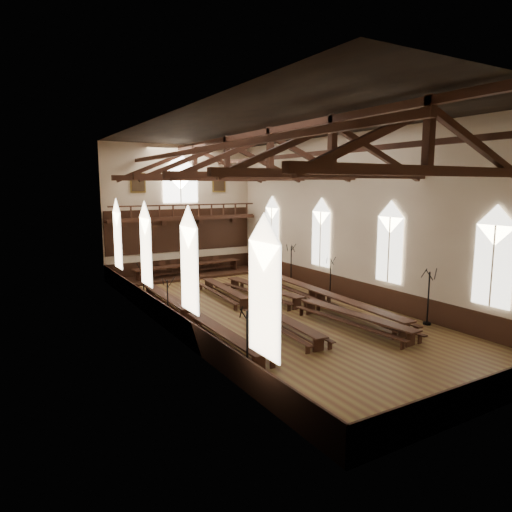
{
  "coord_description": "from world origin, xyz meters",
  "views": [
    {
      "loc": [
        -13.08,
        -20.64,
        6.9
      ],
      "look_at": [
        0.02,
        1.5,
        2.92
      ],
      "focal_mm": 32.0,
      "sensor_mm": 36.0,
      "label": 1
    }
  ],
  "objects_px": {
    "refectory_row_b": "(251,304)",
    "candelabrum_right_far": "(291,271)",
    "candelabrum_right_near": "(428,308)",
    "candelabrum_right_mid": "(330,283)",
    "dais": "(189,276)",
    "candelabrum_left_mid": "(168,310)",
    "candelabrum_left_near": "(247,359)",
    "candelabrum_left_far": "(144,292)",
    "refectory_row_c": "(303,302)",
    "refectory_row_d": "(317,293)",
    "refectory_row_a": "(191,314)",
    "high_table": "(189,265)"
  },
  "relations": [
    {
      "from": "refectory_row_d",
      "to": "dais",
      "type": "distance_m",
      "value": 11.68
    },
    {
      "from": "candelabrum_right_near",
      "to": "refectory_row_d",
      "type": "bearing_deg",
      "value": 107.63
    },
    {
      "from": "high_table",
      "to": "candelabrum_right_near",
      "type": "relative_size",
      "value": 3.07
    },
    {
      "from": "dais",
      "to": "candelabrum_left_mid",
      "type": "relative_size",
      "value": 4.83
    },
    {
      "from": "candelabrum_left_near",
      "to": "high_table",
      "type": "bearing_deg",
      "value": 73.62
    },
    {
      "from": "dais",
      "to": "high_table",
      "type": "height_order",
      "value": "high_table"
    },
    {
      "from": "refectory_row_b",
      "to": "candelabrum_left_mid",
      "type": "height_order",
      "value": "candelabrum_left_mid"
    },
    {
      "from": "candelabrum_left_near",
      "to": "candelabrum_left_mid",
      "type": "distance_m",
      "value": 8.1
    },
    {
      "from": "refectory_row_d",
      "to": "refectory_row_a",
      "type": "bearing_deg",
      "value": -178.08
    },
    {
      "from": "refectory_row_d",
      "to": "candelabrum_left_far",
      "type": "bearing_deg",
      "value": 153.48
    },
    {
      "from": "candelabrum_left_near",
      "to": "candelabrum_right_near",
      "type": "bearing_deg",
      "value": 6.66
    },
    {
      "from": "refectory_row_b",
      "to": "candelabrum_right_near",
      "type": "height_order",
      "value": "candelabrum_right_near"
    },
    {
      "from": "candelabrum_left_far",
      "to": "dais",
      "type": "bearing_deg",
      "value": 50.02
    },
    {
      "from": "dais",
      "to": "candelabrum_right_near",
      "type": "bearing_deg",
      "value": -72.17
    },
    {
      "from": "refectory_row_b",
      "to": "dais",
      "type": "bearing_deg",
      "value": 85.28
    },
    {
      "from": "refectory_row_b",
      "to": "candelabrum_left_near",
      "type": "height_order",
      "value": "candelabrum_left_near"
    },
    {
      "from": "candelabrum_right_near",
      "to": "candelabrum_right_far",
      "type": "height_order",
      "value": "candelabrum_right_near"
    },
    {
      "from": "refectory_row_a",
      "to": "candelabrum_left_near",
      "type": "relative_size",
      "value": 5.1
    },
    {
      "from": "refectory_row_a",
      "to": "candelabrum_left_far",
      "type": "height_order",
      "value": "candelabrum_left_far"
    },
    {
      "from": "dais",
      "to": "candelabrum_right_near",
      "type": "relative_size",
      "value": 4.0
    },
    {
      "from": "candelabrum_right_mid",
      "to": "high_table",
      "type": "bearing_deg",
      "value": 119.52
    },
    {
      "from": "candelabrum_left_mid",
      "to": "refectory_row_b",
      "type": "bearing_deg",
      "value": -5.57
    },
    {
      "from": "candelabrum_right_near",
      "to": "candelabrum_right_mid",
      "type": "relative_size",
      "value": 1.19
    },
    {
      "from": "refectory_row_b",
      "to": "high_table",
      "type": "xyz_separation_m",
      "value": [
        0.91,
        11.05,
        0.38
      ]
    },
    {
      "from": "refectory_row_b",
      "to": "dais",
      "type": "xyz_separation_m",
      "value": [
        0.91,
        11.05,
        -0.4
      ]
    },
    {
      "from": "candelabrum_left_far",
      "to": "candelabrum_right_mid",
      "type": "relative_size",
      "value": 1.06
    },
    {
      "from": "refectory_row_b",
      "to": "candelabrum_right_near",
      "type": "xyz_separation_m",
      "value": [
        6.51,
        -6.36,
        0.37
      ]
    },
    {
      "from": "refectory_row_a",
      "to": "high_table",
      "type": "xyz_separation_m",
      "value": [
        4.58,
        11.37,
        0.35
      ]
    },
    {
      "from": "candelabrum_left_near",
      "to": "dais",
      "type": "bearing_deg",
      "value": 73.62
    },
    {
      "from": "candelabrum_left_far",
      "to": "high_table",
      "type": "bearing_deg",
      "value": 50.02
    },
    {
      "from": "refectory_row_d",
      "to": "candelabrum_right_far",
      "type": "xyz_separation_m",
      "value": [
        2.01,
        5.57,
        0.26
      ]
    },
    {
      "from": "dais",
      "to": "candelabrum_right_mid",
      "type": "height_order",
      "value": "candelabrum_right_mid"
    },
    {
      "from": "high_table",
      "to": "candelabrum_right_far",
      "type": "xyz_separation_m",
      "value": [
        5.6,
        -5.52,
        -0.04
      ]
    },
    {
      "from": "refectory_row_d",
      "to": "candelabrum_left_near",
      "type": "bearing_deg",
      "value": -140.09
    },
    {
      "from": "refectory_row_c",
      "to": "candelabrum_left_near",
      "type": "bearing_deg",
      "value": -138.3
    },
    {
      "from": "candelabrum_left_mid",
      "to": "candelabrum_right_far",
      "type": "relative_size",
      "value": 0.86
    },
    {
      "from": "refectory_row_b",
      "to": "refectory_row_d",
      "type": "xyz_separation_m",
      "value": [
        4.51,
        -0.05,
        0.09
      ]
    },
    {
      "from": "refectory_row_b",
      "to": "candelabrum_right_far",
      "type": "bearing_deg",
      "value": 40.32
    },
    {
      "from": "candelabrum_left_far",
      "to": "refectory_row_c",
      "type": "bearing_deg",
      "value": -38.72
    },
    {
      "from": "refectory_row_d",
      "to": "candelabrum_left_mid",
      "type": "distance_m",
      "value": 9.11
    },
    {
      "from": "refectory_row_c",
      "to": "refectory_row_d",
      "type": "height_order",
      "value": "refectory_row_d"
    },
    {
      "from": "candelabrum_right_near",
      "to": "candelabrum_right_mid",
      "type": "distance_m",
      "value": 7.52
    },
    {
      "from": "refectory_row_a",
      "to": "candelabrum_left_far",
      "type": "xyz_separation_m",
      "value": [
        -0.92,
        4.81,
        0.25
      ]
    },
    {
      "from": "dais",
      "to": "candelabrum_left_mid",
      "type": "height_order",
      "value": "candelabrum_left_mid"
    },
    {
      "from": "candelabrum_left_far",
      "to": "candelabrum_left_mid",
      "type": "bearing_deg",
      "value": -90.0
    },
    {
      "from": "candelabrum_right_near",
      "to": "candelabrum_right_far",
      "type": "distance_m",
      "value": 11.89
    },
    {
      "from": "refectory_row_c",
      "to": "candelabrum_right_near",
      "type": "distance_m",
      "value": 6.44
    },
    {
      "from": "candelabrum_right_mid",
      "to": "candelabrum_left_far",
      "type": "bearing_deg",
      "value": 163.29
    },
    {
      "from": "refectory_row_a",
      "to": "candelabrum_left_near",
      "type": "xyz_separation_m",
      "value": [
        -0.92,
        -7.33,
        0.32
      ]
    },
    {
      "from": "candelabrum_right_far",
      "to": "refectory_row_d",
      "type": "bearing_deg",
      "value": -109.79
    }
  ]
}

